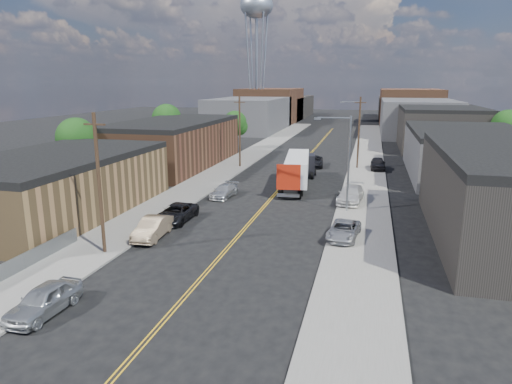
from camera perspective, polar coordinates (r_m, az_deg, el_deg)
The scene contains 33 objects.
ground at distance 78.68m, azimuth 6.81°, elevation 4.76°, with size 260.00×260.00×0.00m, color black.
centerline at distance 64.04m, azimuth 5.06°, elevation 2.79°, with size 0.32×120.00×0.01m, color gold.
sidewalk_left at distance 66.15m, azimuth -3.10°, elevation 3.23°, with size 5.00×140.00×0.15m, color slate.
sidewalk_right at distance 63.28m, azimuth 13.59°, elevation 2.39°, with size 5.00×140.00×0.15m, color slate.
warehouse_tan at distance 45.74m, azimuth -23.71°, elevation 0.88°, with size 12.00×22.00×5.60m.
warehouse_brown at distance 67.73m, azimuth -10.31°, elevation 6.04°, with size 12.00×26.00×6.60m.
industrial_right_b at distance 64.93m, azimuth 24.87°, elevation 4.45°, with size 14.00×24.00×6.10m.
industrial_right_c at distance 90.35m, azimuth 22.00°, elevation 7.44°, with size 14.00×22.00×7.60m.
skyline_left_a at distance 116.31m, azimuth -0.78°, elevation 9.68°, with size 16.00×30.00×8.00m, color #38383A.
skyline_right_a at distance 112.89m, azimuth 19.49°, elevation 8.80°, with size 16.00×30.00×8.00m, color #38383A.
skyline_left_b at distance 140.52m, azimuth 1.88°, elevation 10.76°, with size 16.00×26.00×10.00m, color #523321.
skyline_right_b at distance 137.70m, azimuth 18.63°, elevation 10.01°, with size 16.00×26.00×10.00m, color #523321.
skyline_left_c at distance 160.17m, azimuth 3.42°, elevation 10.56°, with size 16.00×40.00×7.00m, color black.
skyline_right_c at distance 157.71m, azimuth 18.07°, elevation 9.88°, with size 16.00×40.00×7.00m, color black.
water_tower at distance 132.39m, azimuth 0.07°, elevation 21.72°, with size 9.00×9.00×36.90m.
streetlight_near at distance 42.73m, azimuth 11.02°, elevation 4.41°, with size 3.39×0.25×9.00m.
streetlight_far at distance 77.47m, azimuth 12.56°, elevation 8.37°, with size 3.39×0.25×9.00m.
utility_pole_left_near at distance 33.28m, azimuth -19.01°, elevation 1.01°, with size 1.60×0.26×10.00m.
utility_pole_left_far at distance 65.06m, azimuth -2.05°, elevation 7.57°, with size 1.60×0.26×10.00m.
utility_pole_right at distance 65.53m, azimuth 12.74°, elevation 7.29°, with size 1.60×0.26×10.00m.
tree_left_near at distance 58.37m, azimuth -21.45°, elevation 5.99°, with size 4.85×4.76×7.91m.
tree_left_mid at distance 79.91m, azimuth -11.05°, elevation 8.70°, with size 5.10×5.04×8.37m.
tree_left_far at distance 82.96m, azimuth -2.61°, elevation 8.47°, with size 4.35×4.20×6.97m.
tree_right_far at distance 80.05m, azimuth 28.95°, elevation 7.06°, with size 4.85×4.76×7.91m.
semi_truck at distance 53.84m, azimuth 5.41°, elevation 3.03°, with size 3.82×14.68×3.77m.
car_left_a at distance 27.08m, azimuth -24.96°, elevation -12.14°, with size 1.87×4.65×1.59m, color #AFB3B4.
car_left_b at distance 36.80m, azimuth -12.80°, elevation -4.40°, with size 1.71×4.91×1.62m, color #907A5E.
car_left_c at distance 40.71m, azimuth -9.95°, elevation -2.61°, with size 2.49×5.39×1.50m, color black.
car_left_d at distance 48.63m, azimuth -4.01°, elevation 0.13°, with size 1.87×4.60×1.34m, color #B1B4B7.
car_right_lot_a at distance 36.05m, azimuth 10.91°, elevation -4.70°, with size 2.16×4.69×1.30m, color #ABADB0.
car_right_lot_b at distance 46.91m, azimuth 11.76°, elevation -0.27°, with size 2.24×5.51×1.60m, color #AEAEAE.
car_right_lot_c at distance 65.44m, azimuth 14.98°, elevation 3.47°, with size 1.94×4.82×1.64m, color black.
car_ahead_truck at distance 66.67m, azimuth 7.28°, elevation 3.81°, with size 2.50×5.43×1.51m, color black.
Camera 1 is at (9.79, -17.15, 11.97)m, focal length 32.00 mm.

